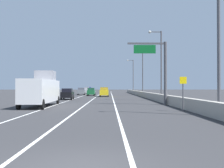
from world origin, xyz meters
name	(u,v)px	position (x,y,z in m)	size (l,w,h in m)	color
ground_plane	(106,95)	(0.00, 64.00, 0.00)	(320.00, 320.00, 0.00)	#2D2D30
lane_stripe_left	(81,96)	(-5.50, 55.00, 0.00)	(0.16, 130.00, 0.00)	silver
lane_stripe_center	(97,96)	(-2.00, 55.00, 0.00)	(0.16, 130.00, 0.00)	silver
lane_stripe_right	(112,96)	(1.50, 55.00, 0.00)	(0.16, 130.00, 0.00)	silver
jersey_barrier_right	(151,96)	(8.12, 40.00, 0.55)	(0.60, 120.00, 1.10)	#9E998E
overhead_sign_gantry	(159,65)	(6.78, 25.29, 4.73)	(4.68, 0.36, 7.50)	#47474C
speed_advisory_sign	(183,91)	(7.22, 16.38, 1.76)	(0.60, 0.11, 3.00)	#4C4C51
lamp_post_right_near	(215,31)	(8.62, 12.73, 6.25)	(2.14, 0.44, 10.97)	#4C4C51
lamp_post_right_second	(160,61)	(8.76, 35.62, 6.25)	(2.14, 0.44, 10.97)	#4C4C51
lamp_post_right_third	(142,70)	(8.62, 58.50, 6.25)	(2.14, 0.44, 10.97)	#4C4C51
lamp_post_right_fourth	(132,74)	(8.32, 81.38, 6.25)	(2.14, 0.44, 10.97)	#4C4C51
car_blue_0	(89,90)	(-6.72, 92.13, 1.06)	(2.01, 4.33, 2.13)	#1E389E
car_black_1	(67,94)	(-6.22, 39.12, 0.94)	(2.02, 4.42, 1.88)	black
car_gray_2	(81,91)	(-6.65, 66.29, 0.96)	(2.01, 4.03, 1.94)	slate
car_green_3	(91,92)	(-3.60, 59.83, 0.95)	(1.89, 4.43, 1.90)	#196033
car_silver_4	(87,90)	(-6.27, 78.86, 1.05)	(1.90, 4.63, 2.12)	#B7B7BC
car_yellow_5	(104,92)	(-0.32, 53.35, 1.04)	(2.03, 4.78, 2.08)	gold
box_truck	(41,90)	(-6.61, 22.99, 1.83)	(2.64, 9.94, 4.00)	silver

